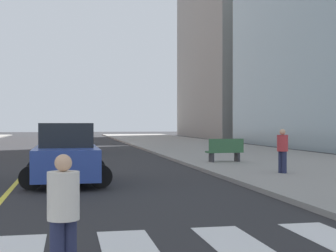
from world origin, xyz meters
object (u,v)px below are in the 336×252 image
car_blue_third (66,155)px  park_bench (225,151)px  pedestrian_crossing (63,212)px  pedestrian_waiting_east (282,149)px  car_white_nearest (72,139)px

car_blue_third → park_bench: (7.52, 5.92, -0.26)m
pedestrian_crossing → park_bench: bearing=-141.2°
pedestrian_crossing → pedestrian_waiting_east: bearing=-152.7°
park_bench → pedestrian_waiting_east: 5.60m
car_white_nearest → pedestrian_crossing: bearing=89.1°
car_white_nearest → car_blue_third: car_blue_third is taller
car_blue_third → pedestrian_crossing: 10.65m
pedestrian_crossing → car_blue_third: bearing=-116.7°
car_blue_third → pedestrian_crossing: size_ratio=2.77×
car_white_nearest → pedestrian_waiting_east: size_ratio=2.69×
car_white_nearest → park_bench: size_ratio=2.41×
car_white_nearest → park_bench: 13.34m
pedestrian_waiting_east → car_white_nearest: bearing=2.7°
park_bench → pedestrian_crossing: pedestrian_crossing is taller
park_bench → pedestrian_waiting_east: bearing=179.0°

